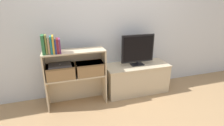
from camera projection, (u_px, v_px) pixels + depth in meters
ground_plane at (115, 101)px, 2.84m from camera, size 16.00×16.00×0.00m
wall_back at (106, 23)px, 2.87m from camera, size 10.00×0.05×2.40m
tv_stand at (136, 78)px, 3.10m from camera, size 1.10×0.48×0.50m
tv at (138, 49)px, 2.92m from camera, size 0.57×0.14×0.52m
bookshelf_lower_tier at (76, 85)px, 2.76m from camera, size 0.89×0.28×0.48m
bookshelf_upper_tier at (74, 59)px, 2.60m from camera, size 0.89×0.28×0.39m
book_forest at (43, 45)px, 2.31m from camera, size 0.04×0.15×0.26m
book_olive at (46, 44)px, 2.32m from camera, size 0.02×0.13×0.26m
book_tan at (49, 46)px, 2.34m from camera, size 0.03×0.12×0.21m
book_teal at (51, 45)px, 2.34m from camera, size 0.02×0.15×0.24m
book_mustard at (53, 44)px, 2.35m from camera, size 0.02×0.15×0.24m
book_navy at (55, 47)px, 2.37m from camera, size 0.02×0.15×0.18m
book_maroon at (58, 46)px, 2.37m from camera, size 0.03×0.15×0.20m
book_plum at (60, 46)px, 2.38m from camera, size 0.02×0.13×0.20m
storage_basket_left at (61, 71)px, 2.53m from camera, size 0.41×0.25×0.19m
storage_basket_right at (90, 68)px, 2.65m from camera, size 0.41×0.25×0.19m
laptop at (60, 65)px, 2.50m from camera, size 0.32×0.23×0.02m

